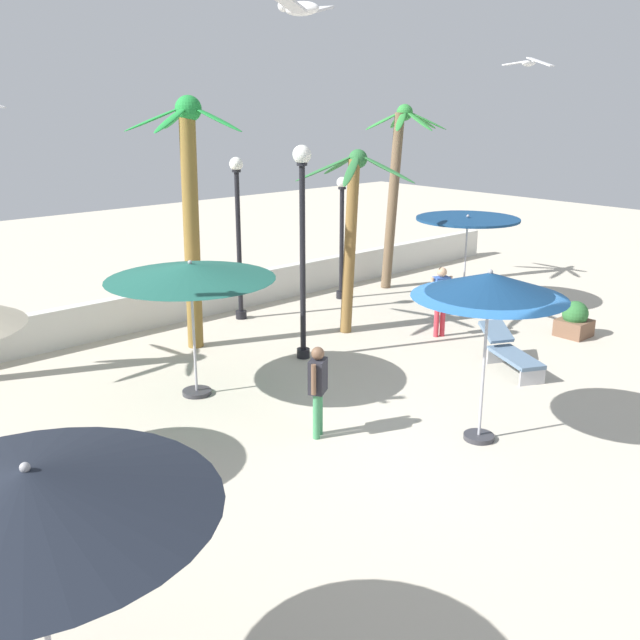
{
  "coord_description": "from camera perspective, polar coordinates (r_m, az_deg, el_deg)",
  "views": [
    {
      "loc": [
        -8.61,
        -6.51,
        5.35
      ],
      "look_at": [
        0.0,
        3.09,
        1.4
      ],
      "focal_mm": 40.36,
      "sensor_mm": 36.0,
      "label": 1
    }
  ],
  "objects": [
    {
      "name": "palm_tree_2",
      "position": [
        16.84,
        2.59,
        8.12
      ],
      "size": [
        2.87,
        2.96,
        4.29
      ],
      "color": "brown",
      "rests_on": "ground_plane"
    },
    {
      "name": "patio_umbrella_1",
      "position": [
        5.88,
        -22.13,
        -12.55
      ],
      "size": [
        2.89,
        2.89,
        2.82
      ],
      "color": "#333338",
      "rests_on": "ground_plane"
    },
    {
      "name": "palm_tree_3",
      "position": [
        21.23,
        6.08,
        11.38
      ],
      "size": [
        2.35,
        2.38,
        5.25
      ],
      "color": "brown",
      "rests_on": "ground_plane"
    },
    {
      "name": "seagull_2",
      "position": [
        6.74,
        -1.61,
        23.54
      ],
      "size": [
        1.19,
        0.71,
        0.15
      ],
      "color": "white"
    },
    {
      "name": "patio_umbrella_2",
      "position": [
        19.29,
        11.62,
        7.53
      ],
      "size": [
        2.69,
        2.69,
        2.51
      ],
      "color": "#333338",
      "rests_on": "ground_plane"
    },
    {
      "name": "boundary_wall",
      "position": [
        18.26,
        -12.12,
        1.08
      ],
      "size": [
        25.2,
        0.3,
        0.9
      ],
      "primitive_type": "cube",
      "color": "silver",
      "rests_on": "ground_plane"
    },
    {
      "name": "planter",
      "position": [
        17.96,
        19.53,
        -0.03
      ],
      "size": [
        0.7,
        0.7,
        0.85
      ],
      "color": "brown",
      "rests_on": "ground_plane"
    },
    {
      "name": "seagull_0",
      "position": [
        16.37,
        16.19,
        18.99
      ],
      "size": [
        0.4,
        1.32,
        0.21
      ],
      "color": "white"
    },
    {
      "name": "lamp_post_0",
      "position": [
        17.99,
        -6.5,
        7.26
      ],
      "size": [
        0.33,
        0.33,
        4.05
      ],
      "color": "black",
      "rests_on": "ground_plane"
    },
    {
      "name": "lamp_post_1",
      "position": [
        14.91,
        -1.4,
        7.18
      ],
      "size": [
        0.38,
        0.38,
        4.5
      ],
      "color": "black",
      "rests_on": "ground_plane"
    },
    {
      "name": "patio_umbrella_3",
      "position": [
        13.21,
        -10.24,
        3.73
      ],
      "size": [
        3.09,
        3.09,
        2.6
      ],
      "color": "#333338",
      "rests_on": "ground_plane"
    },
    {
      "name": "lamp_post_3",
      "position": [
        19.9,
        1.73,
        6.86
      ],
      "size": [
        0.3,
        0.3,
        3.38
      ],
      "color": "black",
      "rests_on": "ground_plane"
    },
    {
      "name": "guest_1",
      "position": [
        11.72,
        -0.17,
        -5.05
      ],
      "size": [
        0.49,
        0.39,
        1.57
      ],
      "color": "#3F8C59",
      "rests_on": "ground_plane"
    },
    {
      "name": "palm_tree_0",
      "position": [
        15.85,
        -10.24,
        9.41
      ],
      "size": [
        2.6,
        2.63,
        5.46
      ],
      "color": "olive",
      "rests_on": "ground_plane"
    },
    {
      "name": "ground_plane",
      "position": [
        12.04,
        10.02,
        -9.62
      ],
      "size": [
        56.0,
        56.0,
        0.0
      ],
      "primitive_type": "plane",
      "color": "beige"
    },
    {
      "name": "lounge_chair_0",
      "position": [
        15.31,
        14.84,
        -2.4
      ],
      "size": [
        1.3,
        1.9,
        0.82
      ],
      "color": "#B7B7BC",
      "rests_on": "ground_plane"
    },
    {
      "name": "patio_umbrella_0",
      "position": [
        11.41,
        13.29,
        2.6
      ],
      "size": [
        2.43,
        2.43,
        2.87
      ],
      "color": "#333338",
      "rests_on": "ground_plane"
    },
    {
      "name": "guest_0",
      "position": [
        16.96,
        9.56,
        1.97
      ],
      "size": [
        0.52,
        0.36,
        1.67
      ],
      "color": "#D8333F",
      "rests_on": "ground_plane"
    }
  ]
}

